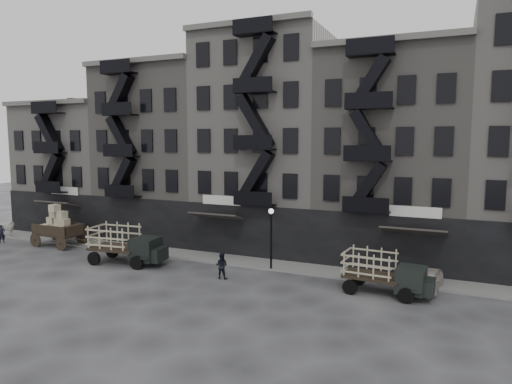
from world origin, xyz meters
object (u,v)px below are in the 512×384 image
at_px(stake_truck_east, 385,270).
at_px(pedestrian_mid, 222,266).
at_px(wagon, 57,222).
at_px(horse, 6,229).
at_px(pedestrian_west, 2,234).
at_px(car_east, 427,280).
at_px(stake_truck_west, 126,242).

height_order(stake_truck_east, pedestrian_mid, stake_truck_east).
bearing_deg(wagon, pedestrian_mid, -6.29).
distance_m(horse, pedestrian_west, 2.29).
bearing_deg(stake_truck_east, horse, -178.63).
bearing_deg(wagon, horse, 177.75).
relative_size(car_east, pedestrian_west, 2.34).
relative_size(horse, stake_truck_west, 0.31).
bearing_deg(stake_truck_west, pedestrian_mid, -8.11).
relative_size(pedestrian_west, pedestrian_mid, 0.93).
bearing_deg(wagon, stake_truck_west, -11.17).
bearing_deg(horse, stake_truck_east, -117.02).
height_order(stake_truck_west, stake_truck_east, stake_truck_west).
bearing_deg(horse, pedestrian_mid, -121.02).
xyz_separation_m(wagon, pedestrian_mid, (16.84, -2.45, -1.15)).
xyz_separation_m(car_east, pedestrian_mid, (-12.24, -2.96, 0.22)).
bearing_deg(stake_truck_east, pedestrian_west, -175.87).
relative_size(wagon, stake_truck_west, 0.73).
height_order(wagon, stake_truck_west, wagon).
height_order(horse, wagon, wagon).
relative_size(wagon, pedestrian_mid, 2.49).
relative_size(horse, stake_truck_east, 0.35).
distance_m(wagon, pedestrian_mid, 17.06).
bearing_deg(car_east, stake_truck_east, -133.87).
xyz_separation_m(wagon, stake_truck_east, (26.85, -1.32, -0.58)).
distance_m(horse, stake_truck_east, 33.79).
relative_size(car_east, pedestrian_mid, 2.17).
xyz_separation_m(horse, stake_truck_east, (33.73, -1.83, 0.67)).
bearing_deg(pedestrian_west, pedestrian_mid, -58.86).
xyz_separation_m(wagon, pedestrian_west, (-5.28, -1.13, -1.22)).
xyz_separation_m(stake_truck_west, stake_truck_east, (17.97, 0.76, -0.17)).
relative_size(stake_truck_east, pedestrian_mid, 3.01).
relative_size(stake_truck_west, pedestrian_west, 3.65).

